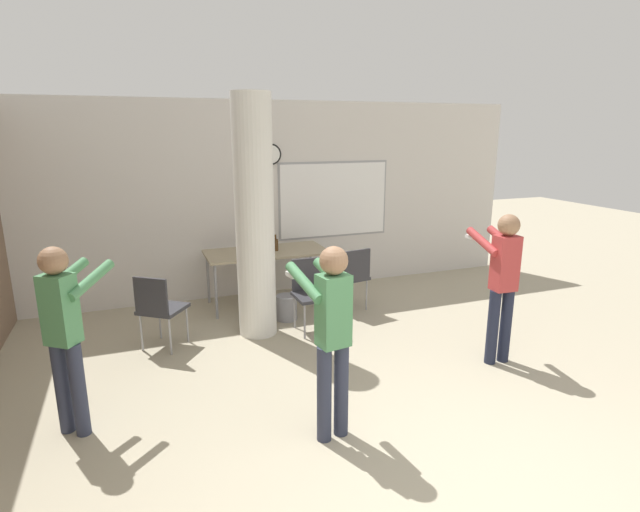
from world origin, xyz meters
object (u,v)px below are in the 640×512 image
(person_playing_front, at_px, (331,328))
(person_watching_back, at_px, (65,326))
(chair_table_right, at_px, (351,274))
(person_playing_side, at_px, (502,277))
(folding_table, at_px, (267,254))
(chair_near_pillar, at_px, (159,306))
(chair_table_front, at_px, (311,290))
(bottle_on_table, at_px, (276,245))

(person_playing_front, relative_size, person_watching_back, 1.01)
(chair_table_right, bearing_deg, person_playing_side, -67.73)
(folding_table, distance_m, chair_table_right, 1.21)
(person_playing_side, distance_m, person_watching_back, 4.06)
(chair_table_right, relative_size, person_watching_back, 0.56)
(folding_table, bearing_deg, person_watching_back, -132.93)
(folding_table, xyz_separation_m, person_playing_front, (-0.34, -3.21, 0.21))
(chair_table_right, bearing_deg, folding_table, 147.11)
(chair_near_pillar, xyz_separation_m, person_watching_back, (-0.75, -1.39, 0.41))
(chair_table_front, relative_size, person_playing_side, 0.55)
(chair_near_pillar, height_order, person_playing_front, person_playing_front)
(chair_table_right, bearing_deg, chair_near_pillar, -171.27)
(person_playing_side, relative_size, person_watching_back, 1.02)
(bottle_on_table, distance_m, chair_table_front, 1.12)
(bottle_on_table, bearing_deg, person_watching_back, -134.77)
(chair_table_right, height_order, person_playing_side, person_playing_side)
(chair_table_front, xyz_separation_m, person_playing_front, (-0.60, -2.13, 0.42))
(folding_table, height_order, chair_table_right, chair_table_right)
(person_playing_side, bearing_deg, bottle_on_table, 122.97)
(folding_table, height_order, chair_near_pillar, chair_near_pillar)
(folding_table, xyz_separation_m, person_playing_side, (1.80, -2.60, 0.22))
(bottle_on_table, xyz_separation_m, chair_table_right, (0.87, -0.62, -0.34))
(chair_near_pillar, relative_size, person_playing_side, 0.55)
(chair_table_right, xyz_separation_m, chair_table_front, (-0.73, -0.44, 0.00))
(bottle_on_table, xyz_separation_m, person_watching_back, (-2.38, -2.40, 0.06))
(chair_table_right, xyz_separation_m, person_watching_back, (-3.25, -1.78, 0.41))
(chair_near_pillar, distance_m, person_playing_front, 2.51)
(bottle_on_table, relative_size, chair_table_right, 0.26)
(chair_table_front, distance_m, person_watching_back, 2.88)
(person_playing_front, xyz_separation_m, person_watching_back, (-1.92, 0.79, -0.01))
(bottle_on_table, relative_size, person_playing_side, 0.14)
(bottle_on_table, bearing_deg, chair_near_pillar, -148.28)
(chair_table_right, height_order, person_watching_back, person_watching_back)
(folding_table, bearing_deg, chair_table_right, -32.89)
(folding_table, bearing_deg, person_playing_front, -96.00)
(chair_table_right, height_order, chair_near_pillar, same)
(bottle_on_table, distance_m, chair_table_right, 1.12)
(person_playing_front, distance_m, person_watching_back, 2.07)
(person_playing_front, height_order, person_watching_back, person_playing_front)
(chair_table_front, height_order, person_playing_front, person_playing_front)
(person_playing_front, height_order, person_playing_side, person_playing_side)
(folding_table, distance_m, person_playing_side, 3.17)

